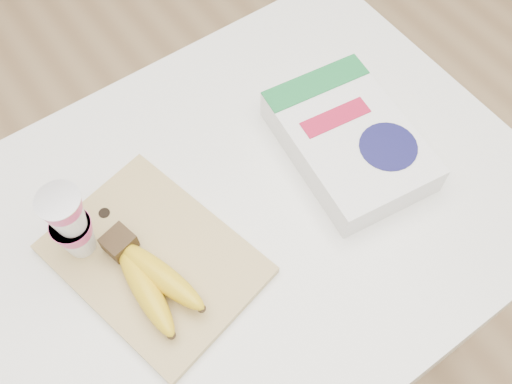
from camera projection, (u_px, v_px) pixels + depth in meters
room at (184, 36)px, 0.60m from camera, size 4.00×4.00×4.00m
table at (225, 309)px, 1.39m from camera, size 1.18×0.79×0.89m
cutting_board at (154, 259)px, 0.96m from camera, size 0.32×0.39×0.02m
bananas at (150, 278)px, 0.91m from camera, size 0.10×0.22×0.06m
yogurt_stack at (70, 223)px, 0.89m from camera, size 0.07×0.07×0.16m
cereal_box at (349, 141)px, 1.05m from camera, size 0.25×0.33×0.07m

